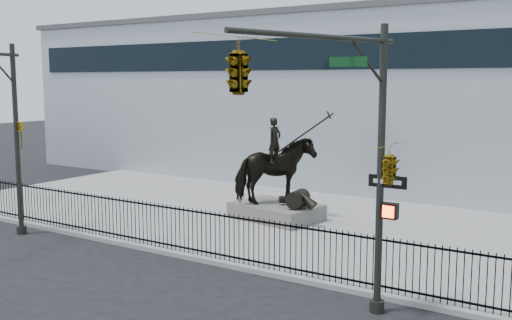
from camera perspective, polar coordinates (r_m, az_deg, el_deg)
The scene contains 8 objects.
ground at distance 18.94m, azimuth -9.23°, elevation -9.99°, with size 120.00×120.00×0.00m, color black.
plaza at distance 24.36m, azimuth 1.92°, elevation -5.74°, with size 30.00×12.00×0.15m, color gray.
building at distance 35.51m, azimuth 12.87°, elevation 5.49°, with size 44.00×14.00×9.00m, color silver.
picket_fence at distance 19.60m, azimuth -6.83°, elevation -6.60°, with size 22.10×0.10×1.50m.
statue_plinth at distance 24.15m, azimuth 1.95°, elevation -4.91°, with size 3.34×2.30×0.63m, color #5C5A54.
equestrian_statue at distance 23.81m, azimuth 2.09°, elevation -1.11°, with size 4.24×2.97×3.63m.
traffic_signal_left at distance 22.87m, azimuth -23.20°, elevation 2.82°, with size 1.52×4.84×7.00m.
traffic_signal_right at distance 12.72m, azimuth 6.08°, elevation 3.76°, with size 2.17×6.86×7.00m.
Camera 1 is at (12.20, -13.33, 5.69)m, focal length 42.00 mm.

